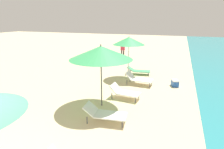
% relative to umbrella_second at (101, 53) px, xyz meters
% --- Properties ---
extents(umbrella_second, '(2.46, 2.46, 2.53)m').
position_rel_umbrella_second_xyz_m(umbrella_second, '(0.00, 0.00, 0.00)').
color(umbrella_second, '#4C4C51').
rests_on(umbrella_second, ground).
extents(lounger_second_shoreside, '(1.36, 0.72, 0.61)m').
position_rel_umbrella_second_xyz_m(lounger_second_shoreside, '(0.68, 1.01, -1.89)').
color(lounger_second_shoreside, white).
rests_on(lounger_second_shoreside, ground).
extents(lounger_second_inland, '(1.53, 0.81, 0.61)m').
position_rel_umbrella_second_xyz_m(lounger_second_inland, '(0.61, -1.15, -1.89)').
color(lounger_second_inland, white).
rests_on(lounger_second_inland, ground).
extents(umbrella_farthest, '(1.86, 1.86, 2.52)m').
position_rel_umbrella_second_xyz_m(umbrella_farthest, '(0.01, 4.07, 0.02)').
color(umbrella_farthest, silver).
rests_on(umbrella_farthest, ground).
extents(lounger_farthest_shoreside, '(1.53, 0.77, 0.49)m').
position_rel_umbrella_second_xyz_m(lounger_farthest_shoreside, '(0.43, 5.00, -1.95)').
color(lounger_farthest_shoreside, '#4CA572').
rests_on(lounger_farthest_shoreside, ground).
extents(lounger_farthest_inland, '(1.47, 0.75, 0.67)m').
position_rel_umbrella_second_xyz_m(lounger_farthest_inland, '(0.87, 3.08, -1.87)').
color(lounger_farthest_inland, white).
rests_on(lounger_farthest_inland, ground).
extents(person_walking_near, '(0.40, 0.29, 1.79)m').
position_rel_umbrella_second_xyz_m(person_walking_near, '(-1.76, 8.74, -1.11)').
color(person_walking_near, '#262628').
rests_on(person_walking_near, ground).
extents(cooler_box, '(0.45, 0.53, 0.35)m').
position_rel_umbrella_second_xyz_m(cooler_box, '(2.75, 3.47, -2.03)').
color(cooler_box, '#2659B2').
rests_on(cooler_box, ground).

